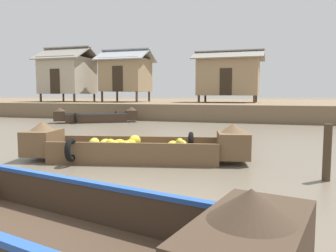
{
  "coord_description": "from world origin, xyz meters",
  "views": [
    {
      "loc": [
        2.7,
        -3.3,
        1.53
      ],
      "look_at": [
        -0.18,
        5.83,
        0.61
      ],
      "focal_mm": 35.47,
      "sensor_mm": 36.0,
      "label": 1
    }
  ],
  "objects_px": {
    "stilt_house_mid_left": "(126,74)",
    "mooring_post": "(327,153)",
    "banana_boat": "(135,147)",
    "cargo_boat_upstream": "(96,117)",
    "stilt_house_left": "(68,75)",
    "stilt_house_mid_right": "(228,76)"
  },
  "relations": [
    {
      "from": "stilt_house_left",
      "to": "stilt_house_mid_right",
      "type": "height_order",
      "value": "stilt_house_left"
    },
    {
      "from": "stilt_house_left",
      "to": "stilt_house_mid_right",
      "type": "relative_size",
      "value": 0.87
    },
    {
      "from": "banana_boat",
      "to": "cargo_boat_upstream",
      "type": "relative_size",
      "value": 1.25
    },
    {
      "from": "cargo_boat_upstream",
      "to": "stilt_house_mid_right",
      "type": "bearing_deg",
      "value": 52.42
    },
    {
      "from": "mooring_post",
      "to": "stilt_house_mid_right",
      "type": "bearing_deg",
      "value": 102.86
    },
    {
      "from": "stilt_house_left",
      "to": "stilt_house_mid_left",
      "type": "height_order",
      "value": "stilt_house_left"
    },
    {
      "from": "stilt_house_left",
      "to": "banana_boat",
      "type": "bearing_deg",
      "value": -51.6
    },
    {
      "from": "stilt_house_left",
      "to": "stilt_house_mid_right",
      "type": "xyz_separation_m",
      "value": [
        12.13,
        1.41,
        -0.2
      ]
    },
    {
      "from": "stilt_house_mid_left",
      "to": "mooring_post",
      "type": "bearing_deg",
      "value": -55.41
    },
    {
      "from": "banana_boat",
      "to": "mooring_post",
      "type": "bearing_deg",
      "value": -9.04
    },
    {
      "from": "stilt_house_mid_left",
      "to": "stilt_house_mid_right",
      "type": "distance_m",
      "value": 7.6
    },
    {
      "from": "banana_boat",
      "to": "stilt_house_mid_left",
      "type": "distance_m",
      "value": 17.99
    },
    {
      "from": "banana_boat",
      "to": "cargo_boat_upstream",
      "type": "xyz_separation_m",
      "value": [
        -6.06,
        8.9,
        -0.01
      ]
    },
    {
      "from": "banana_boat",
      "to": "cargo_boat_upstream",
      "type": "bearing_deg",
      "value": 124.28
    },
    {
      "from": "banana_boat",
      "to": "mooring_post",
      "type": "xyz_separation_m",
      "value": [
        3.94,
        -0.63,
        0.19
      ]
    },
    {
      "from": "mooring_post",
      "to": "banana_boat",
      "type": "bearing_deg",
      "value": 170.96
    },
    {
      "from": "stilt_house_mid_left",
      "to": "stilt_house_mid_right",
      "type": "bearing_deg",
      "value": 4.94
    },
    {
      "from": "cargo_boat_upstream",
      "to": "stilt_house_mid_left",
      "type": "bearing_deg",
      "value": 101.98
    },
    {
      "from": "cargo_boat_upstream",
      "to": "stilt_house_mid_left",
      "type": "height_order",
      "value": "stilt_house_mid_left"
    },
    {
      "from": "cargo_boat_upstream",
      "to": "stilt_house_left",
      "type": "xyz_separation_m",
      "value": [
        -6.09,
        6.44,
        2.68
      ]
    },
    {
      "from": "stilt_house_mid_left",
      "to": "mooring_post",
      "type": "relative_size",
      "value": 3.9
    },
    {
      "from": "stilt_house_mid_right",
      "to": "stilt_house_left",
      "type": "bearing_deg",
      "value": -173.39
    }
  ]
}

